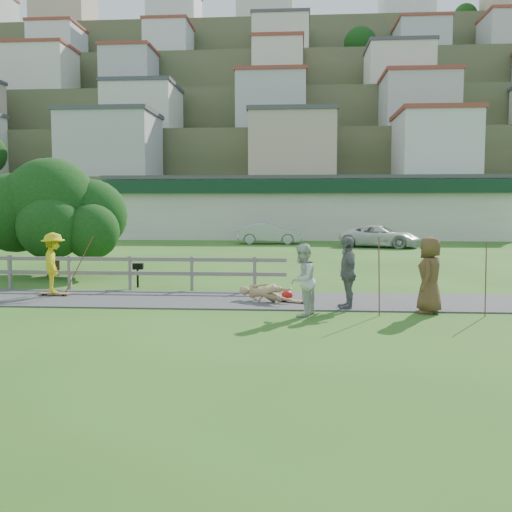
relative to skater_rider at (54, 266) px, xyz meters
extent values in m
plane|color=#274F16|center=(3.88, -1.84, -0.91)|extent=(260.00, 260.00, 0.00)
cube|color=#39393B|center=(3.88, -0.34, -0.89)|extent=(34.00, 3.00, 0.04)
cube|color=#625F57|center=(-2.12, 1.46, -0.36)|extent=(0.10, 0.10, 1.10)
cube|color=#625F57|center=(-0.12, 1.46, -0.36)|extent=(0.10, 0.10, 1.10)
cube|color=#625F57|center=(1.88, 1.46, -0.36)|extent=(0.10, 0.10, 1.10)
cube|color=#625F57|center=(3.88, 1.46, -0.36)|extent=(0.10, 0.10, 1.10)
cube|color=#625F57|center=(5.88, 1.46, -0.36)|extent=(0.10, 0.10, 1.10)
cube|color=#625F57|center=(-0.62, 1.46, 0.09)|extent=(15.00, 0.08, 0.12)
cube|color=#625F57|center=(-0.62, 1.46, -0.36)|extent=(15.00, 0.08, 0.12)
cube|color=beige|center=(7.88, 33.16, 1.49)|extent=(32.00, 10.00, 4.80)
cube|color=#12321E|center=(7.88, 27.96, 3.29)|extent=(32.00, 0.60, 1.00)
cube|color=#45464A|center=(7.88, 33.16, 4.04)|extent=(32.50, 10.50, 0.30)
cube|color=#465330|center=(3.88, 53.16, 2.09)|extent=(220.00, 14.00, 6.00)
cube|color=beige|center=(3.88, 53.16, 8.59)|extent=(10.00, 9.00, 7.00)
cube|color=#45464A|center=(3.88, 53.16, 12.34)|extent=(10.40, 9.40, 0.50)
cube|color=#465330|center=(3.88, 66.16, 5.59)|extent=(220.00, 14.00, 13.00)
cube|color=beige|center=(3.88, 66.16, 15.59)|extent=(10.00, 9.00, 7.00)
cube|color=#45464A|center=(3.88, 66.16, 19.34)|extent=(10.40, 9.40, 0.50)
cube|color=#465330|center=(3.88, 79.16, 9.59)|extent=(220.00, 14.00, 21.00)
cube|color=beige|center=(3.88, 79.16, 23.59)|extent=(10.00, 9.00, 7.00)
cube|color=#45464A|center=(3.88, 79.16, 27.34)|extent=(10.40, 9.40, 0.50)
cube|color=#465330|center=(3.88, 92.16, 14.09)|extent=(220.00, 14.00, 30.00)
cube|color=beige|center=(3.88, 92.16, 32.59)|extent=(10.00, 9.00, 7.00)
cube|color=#45464A|center=(3.88, 92.16, 36.34)|extent=(10.40, 9.40, 0.50)
cube|color=#465330|center=(3.88, 106.16, 19.09)|extent=(220.00, 14.00, 40.00)
cube|color=beige|center=(3.88, 106.16, 42.59)|extent=(10.00, 9.00, 7.00)
imported|color=gold|center=(0.00, 0.00, 0.00)|extent=(1.10, 1.34, 1.81)
imported|color=tan|center=(6.33, -0.64, -0.62)|extent=(1.03, 1.58, 0.57)
imported|color=silver|center=(7.33, -2.44, -0.02)|extent=(0.93, 1.04, 1.77)
imported|color=slate|center=(8.52, -1.44, 0.04)|extent=(0.60, 1.16, 1.90)
imported|color=brown|center=(10.53, -1.84, 0.06)|extent=(0.89, 1.09, 1.93)
imported|color=#9B9FA3|center=(5.19, 24.34, -0.15)|extent=(4.61, 1.73, 1.50)
imported|color=silver|center=(12.58, 21.42, -0.19)|extent=(5.65, 4.00, 1.43)
sphere|color=#AF140D|center=(6.93, -0.29, -0.75)|extent=(0.32, 0.32, 0.32)
cylinder|color=brown|center=(0.60, 0.40, 0.10)|extent=(0.03, 0.03, 2.01)
cylinder|color=brown|center=(9.21, -2.31, 0.07)|extent=(0.03, 0.03, 1.94)
cylinder|color=brown|center=(11.78, -2.21, 0.00)|extent=(0.03, 0.03, 1.81)
camera|label=1|loc=(7.22, -16.31, 1.78)|focal=40.00mm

